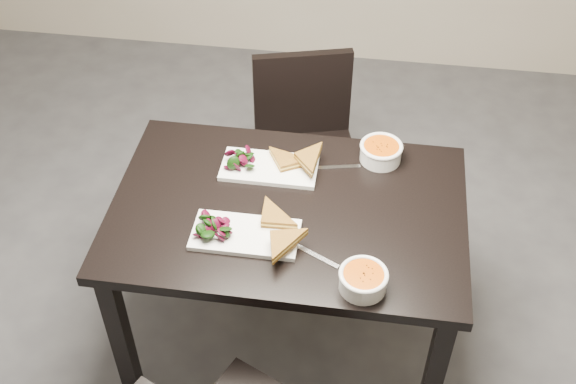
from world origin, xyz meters
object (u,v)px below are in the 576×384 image
at_px(plate_near, 245,235).
at_px(soup_bowl_near, 363,279).
at_px(table, 288,227).
at_px(soup_bowl_far, 381,151).
at_px(chair_far, 305,140).
at_px(plate_far, 269,168).

xyz_separation_m(plate_near, soup_bowl_near, (0.39, -0.15, 0.03)).
xyz_separation_m(table, soup_bowl_far, (0.30, 0.29, 0.14)).
bearing_deg(table, soup_bowl_far, 44.70).
bearing_deg(chair_far, table, -103.44).
height_order(plate_near, soup_bowl_near, soup_bowl_near).
distance_m(chair_far, soup_bowl_far, 0.59).
distance_m(soup_bowl_near, soup_bowl_far, 0.60).
distance_m(table, plate_near, 0.22).
bearing_deg(soup_bowl_far, plate_far, -163.62).
bearing_deg(table, plate_far, 117.61).
bearing_deg(plate_far, table, -62.39).
relative_size(chair_far, soup_bowl_far, 5.48).
xyz_separation_m(chair_far, soup_bowl_near, (0.30, -1.00, 0.30)).
bearing_deg(soup_bowl_near, plate_far, 126.84).
distance_m(plate_near, soup_bowl_near, 0.42).
xyz_separation_m(soup_bowl_near, plate_far, (-0.37, 0.49, -0.03)).
xyz_separation_m(chair_far, plate_far, (-0.07, -0.51, 0.27)).
distance_m(table, chair_far, 0.71).
relative_size(soup_bowl_near, plate_far, 0.44).
bearing_deg(chair_far, plate_near, -111.72).
height_order(table, plate_near, plate_near).
bearing_deg(plate_far, soup_bowl_far, 16.38).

